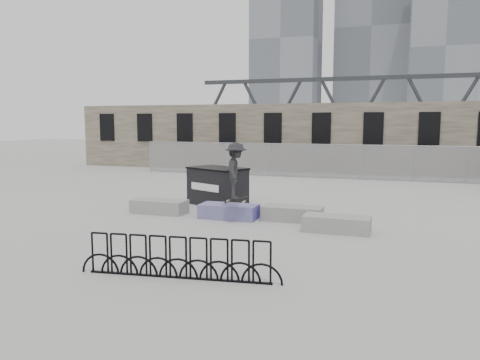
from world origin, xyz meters
name	(u,v)px	position (x,y,z in m)	size (l,w,h in m)	color
ground	(251,219)	(0.00, 0.00, 0.00)	(120.00, 120.00, 0.00)	#A4A4A0
stone_wall	(324,138)	(0.00, 16.24, 2.26)	(36.00, 2.58, 4.50)	brown
chainlink_fence	(314,160)	(0.00, 12.50, 1.04)	(22.06, 0.06, 2.02)	gray
planter_far_left	(159,206)	(-3.47, -0.11, 0.26)	(2.00, 0.90, 0.49)	gray
planter_center_left	(229,211)	(-0.73, -0.18, 0.26)	(2.00, 0.90, 0.49)	#3B3399
planter_center_right	(292,213)	(1.43, 0.18, 0.26)	(2.00, 0.90, 0.49)	gray
planter_offset	(337,223)	(3.05, -0.99, 0.26)	(2.00, 0.90, 0.49)	gray
dumpster	(218,186)	(-2.08, 2.18, 0.76)	(2.66, 2.22, 1.51)	black
bike_rack	(178,258)	(0.40, -6.39, 0.44)	(4.46, 0.63, 0.90)	black
skyline_towers	(376,41)	(-1.01, 93.81, 20.79)	(58.00, 28.00, 48.00)	slate
truss_bridge	(441,116)	(10.00, 55.00, 4.13)	(70.00, 3.00, 9.80)	#2D3033
skateboarder	(236,171)	(-0.26, -0.79, 1.73)	(0.96, 1.33, 2.01)	black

